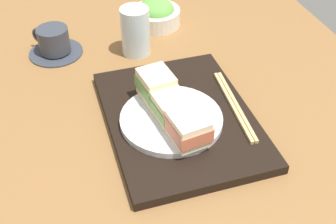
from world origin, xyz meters
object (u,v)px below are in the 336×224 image
at_px(sandwich_near, 188,128).
at_px(sandwich_far, 156,86).
at_px(chopsticks_pair, 234,105).
at_px(sandwich_plate, 171,119).
at_px(salad_bowl, 156,14).
at_px(drinking_glass, 135,31).
at_px(coffee_cup, 54,43).
at_px(sandwich_middle, 171,107).

distance_m(sandwich_near, sandwich_far, 0.14).
bearing_deg(chopsticks_pair, sandwich_plate, 92.45).
xyz_separation_m(salad_bowl, drinking_glass, (-0.12, 0.08, 0.03)).
distance_m(sandwich_plate, coffee_cup, 0.40).
distance_m(sandwich_middle, salad_bowl, 0.42).
relative_size(sandwich_far, chopsticks_pair, 0.37).
height_order(salad_bowl, drinking_glass, drinking_glass).
bearing_deg(drinking_glass, sandwich_near, -178.70).
bearing_deg(sandwich_plate, coffee_cup, 28.47).
height_order(chopsticks_pair, coffee_cup, coffee_cup).
relative_size(chopsticks_pair, coffee_cup, 1.72).
height_order(sandwich_plate, salad_bowl, salad_bowl).
height_order(sandwich_plate, drinking_glass, drinking_glass).
bearing_deg(sandwich_far, salad_bowl, -15.82).
height_order(chopsticks_pair, drinking_glass, drinking_glass).
distance_m(sandwich_plate, salad_bowl, 0.42).
bearing_deg(sandwich_middle, sandwich_near, -171.12).
bearing_deg(sandwich_far, coffee_cup, 32.39).
bearing_deg(sandwich_plate, sandwich_near, -171.12).
height_order(sandwich_near, sandwich_middle, sandwich_near).
bearing_deg(sandwich_plate, sandwich_far, 8.88).
bearing_deg(sandwich_plate, drinking_glass, -0.45).
bearing_deg(chopsticks_pair, sandwich_middle, 92.45).
relative_size(sandwich_plate, chopsticks_pair, 0.90).
relative_size(salad_bowl, coffee_cup, 0.99).
height_order(sandwich_middle, salad_bowl, sandwich_middle).
xyz_separation_m(chopsticks_pair, coffee_cup, (0.34, 0.33, 0.01)).
distance_m(sandwich_near, sandwich_middle, 0.07).
relative_size(sandwich_far, drinking_glass, 0.70).
bearing_deg(drinking_glass, salad_bowl, -35.48).
height_order(sandwich_far, coffee_cup, sandwich_far).
height_order(sandwich_plate, sandwich_far, sandwich_far).
relative_size(sandwich_near, coffee_cup, 0.65).
height_order(sandwich_plate, coffee_cup, coffee_cup).
height_order(sandwich_middle, sandwich_far, sandwich_far).
height_order(sandwich_plate, chopsticks_pair, sandwich_plate).
relative_size(sandwich_near, drinking_glass, 0.72).
bearing_deg(drinking_glass, coffee_cup, 73.78).
distance_m(sandwich_far, drinking_glass, 0.23).
height_order(sandwich_far, chopsticks_pair, sandwich_far).
xyz_separation_m(sandwich_near, coffee_cup, (0.42, 0.20, -0.03)).
relative_size(sandwich_plate, coffee_cup, 1.54).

